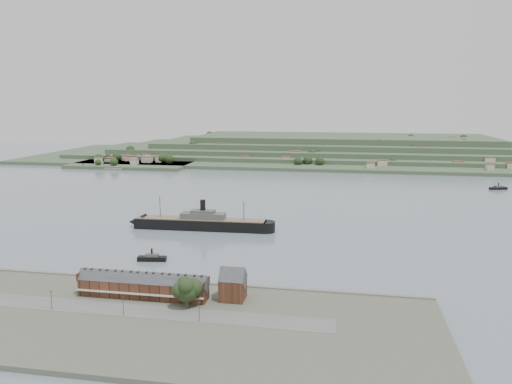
% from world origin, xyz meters
% --- Properties ---
extents(ground, '(1400.00, 1400.00, 0.00)m').
position_xyz_m(ground, '(0.00, 0.00, 0.00)').
color(ground, slate).
rests_on(ground, ground).
extents(near_shore, '(220.00, 80.00, 2.60)m').
position_xyz_m(near_shore, '(0.00, -186.75, 1.01)').
color(near_shore, '#4C5142').
rests_on(near_shore, ground).
extents(terrace_row, '(55.60, 9.80, 11.07)m').
position_xyz_m(terrace_row, '(-10.00, -168.02, 6.84)').
color(terrace_row, '#402416').
rests_on(terrace_row, ground).
extents(gabled_building, '(10.40, 10.18, 14.09)m').
position_xyz_m(gabled_building, '(27.50, -164.00, 8.19)').
color(gabled_building, '#402416').
rests_on(gabled_building, ground).
extents(far_peninsula, '(760.00, 309.00, 30.00)m').
position_xyz_m(far_peninsula, '(27.91, 393.10, 11.88)').
color(far_peninsula, '#324830').
rests_on(far_peninsula, ground).
extents(steamship, '(98.36, 14.59, 23.59)m').
position_xyz_m(steamship, '(-23.00, -49.26, 4.36)').
color(steamship, black).
rests_on(steamship, ground).
extents(tugboat, '(15.36, 6.03, 6.73)m').
position_xyz_m(tugboat, '(-26.90, -116.72, 1.64)').
color(tugboat, black).
rests_on(tugboat, ground).
extents(ferry_west, '(17.75, 6.05, 6.54)m').
position_xyz_m(ferry_west, '(-249.47, 211.73, 1.58)').
color(ferry_west, black).
rests_on(ferry_west, ground).
extents(ferry_east, '(17.44, 10.22, 6.32)m').
position_xyz_m(ferry_east, '(214.41, 145.27, 1.52)').
color(ferry_east, black).
rests_on(ferry_east, ground).
extents(fig_tree, '(11.54, 9.99, 12.88)m').
position_xyz_m(fig_tree, '(11.74, -175.98, 9.86)').
color(fig_tree, '#43321F').
rests_on(fig_tree, ground).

